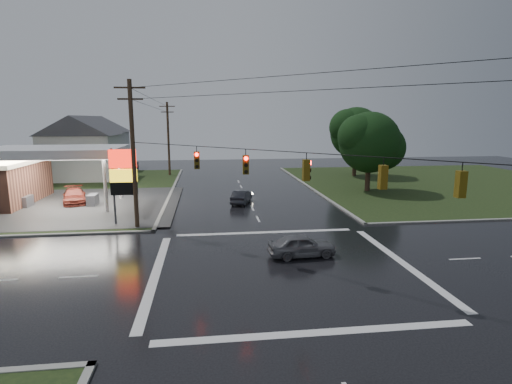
{
  "coord_description": "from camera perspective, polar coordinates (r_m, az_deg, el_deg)",
  "views": [
    {
      "loc": [
        -4.15,
        -20.88,
        8.24
      ],
      "look_at": [
        -0.64,
        7.17,
        3.0
      ],
      "focal_mm": 28.0,
      "sensor_mm": 36.0,
      "label": 1
    }
  ],
  "objects": [
    {
      "name": "car_north",
      "position": [
        39.19,
        -2.08,
        -0.68
      ],
      "size": [
        2.52,
        4.15,
        1.29
      ],
      "primitive_type": "imported",
      "rotation": [
        0.0,
        0.0,
        2.83
      ],
      "color": "black",
      "rests_on": "ground"
    },
    {
      "name": "tree_ne_near",
      "position": [
        46.69,
        16.07,
        6.81
      ],
      "size": [
        7.99,
        6.8,
        8.98
      ],
      "color": "black",
      "rests_on": "ground"
    },
    {
      "name": "house_far",
      "position": [
        71.25,
        -21.74,
        6.68
      ],
      "size": [
        11.05,
        8.48,
        8.6
      ],
      "color": "silver",
      "rests_on": "ground"
    },
    {
      "name": "car_crossing",
      "position": [
        24.42,
        6.55,
        -7.58
      ],
      "size": [
        4.15,
        1.89,
        1.38
      ],
      "primitive_type": "imported",
      "rotation": [
        0.0,
        0.0,
        1.64
      ],
      "color": "slate",
      "rests_on": "ground"
    },
    {
      "name": "traffic_signals",
      "position": [
        21.35,
        4.18,
        5.75
      ],
      "size": [
        26.87,
        26.87,
        1.47
      ],
      "color": "black",
      "rests_on": "ground"
    },
    {
      "name": "grass_nw",
      "position": [
        52.37,
        -31.67,
        -0.08
      ],
      "size": [
        36.0,
        36.0,
        0.08
      ],
      "primitive_type": "cube",
      "color": "black",
      "rests_on": "ground"
    },
    {
      "name": "pylon_sign",
      "position": [
        32.3,
        -18.41,
        2.44
      ],
      "size": [
        2.0,
        0.35,
        6.0
      ],
      "color": "#59595E",
      "rests_on": "ground"
    },
    {
      "name": "grass_ne",
      "position": [
        56.34,
        25.33,
        1.12
      ],
      "size": [
        36.0,
        36.0,
        0.08
      ],
      "primitive_type": "cube",
      "color": "black",
      "rests_on": "ground"
    },
    {
      "name": "ground",
      "position": [
        22.83,
        3.91,
        -10.68
      ],
      "size": [
        120.0,
        120.0,
        0.0
      ],
      "primitive_type": "plane",
      "color": "black",
      "rests_on": "ground"
    },
    {
      "name": "tree_ne_far",
      "position": [
        58.9,
        14.23,
        8.18
      ],
      "size": [
        8.46,
        7.2,
        9.8
      ],
      "color": "black",
      "rests_on": "ground"
    },
    {
      "name": "utility_pole_nw",
      "position": [
        30.95,
        -17.13,
        5.37
      ],
      "size": [
        2.2,
        0.32,
        11.0
      ],
      "color": "#382619",
      "rests_on": "ground"
    },
    {
      "name": "house_near",
      "position": [
        59.44,
        -23.66,
        5.93
      ],
      "size": [
        11.05,
        8.48,
        8.6
      ],
      "color": "silver",
      "rests_on": "ground"
    },
    {
      "name": "utility_pole_n",
      "position": [
        59.19,
        -12.41,
        7.58
      ],
      "size": [
        2.2,
        0.32,
        10.5
      ],
      "color": "#382619",
      "rests_on": "ground"
    },
    {
      "name": "car_pump",
      "position": [
        42.99,
        -24.52,
        -0.51
      ],
      "size": [
        3.48,
        5.45,
        1.47
      ],
      "primitive_type": "imported",
      "rotation": [
        0.0,
        0.0,
        0.3
      ],
      "color": "maroon",
      "rests_on": "ground"
    }
  ]
}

